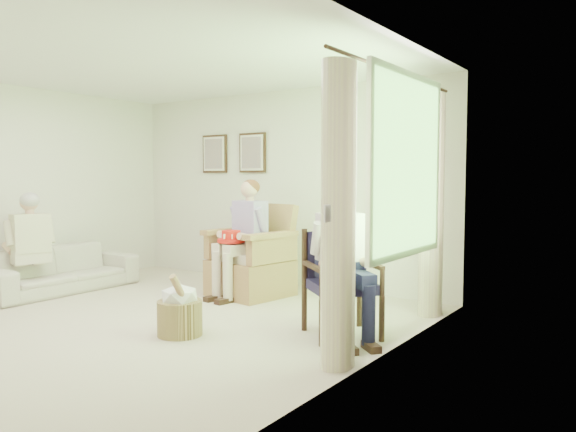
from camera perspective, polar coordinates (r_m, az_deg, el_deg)
The scene contains 17 objects.
floor at distance 5.77m, azimuth -17.06°, elevation -10.68°, with size 5.50×5.50×0.00m, color beige.
back_wall at distance 7.60m, azimuth -0.79°, elevation 2.90°, with size 5.00×0.04×2.60m, color silver.
right_wall at distance 3.94m, azimuth 5.75°, elevation 1.85°, with size 0.04×5.50×2.60m, color silver.
ceiling at distance 5.71m, azimuth -17.61°, elevation 15.48°, with size 5.00×5.50×0.02m, color white.
window at distance 5.04m, azimuth 12.03°, elevation 5.49°, with size 0.13×2.50×1.63m.
curtain_left at distance 4.22m, azimuth 5.15°, elevation -0.04°, with size 0.34×0.34×2.30m, color beige.
curtain_right at distance 6.01m, azimuth 14.38°, elevation 1.05°, with size 0.34×0.34×2.30m, color beige.
framed_print_left at distance 8.30m, azimuth -7.48°, elevation 6.27°, with size 0.45×0.05×0.55m.
framed_print_right at distance 7.85m, azimuth -3.66°, elevation 6.43°, with size 0.45×0.05×0.55m.
wicker_armchair at distance 6.90m, azimuth -3.64°, elevation -5.12°, with size 0.87×0.86×1.11m.
wood_armchair at distance 5.21m, azimuth 5.94°, elevation -6.36°, with size 0.61×0.57×0.93m.
sofa at distance 7.67m, azimuth -22.18°, elevation -5.05°, with size 0.75×1.92×0.56m, color beige.
person_wicker at distance 6.73m, azimuth -4.43°, elevation -1.37°, with size 0.40×0.63×1.39m.
person_dark at distance 5.03m, azimuth 5.12°, elevation -3.55°, with size 0.40×0.62×1.35m.
person_sofa at distance 7.39m, azimuth -25.06°, elevation -2.22°, with size 0.42×0.62×1.23m.
red_hat at distance 6.61m, azimuth -5.79°, elevation -2.20°, with size 0.32×0.32×0.14m.
hatbox at distance 5.28m, azimuth -10.94°, elevation -9.35°, with size 0.53×0.53×0.60m.
Camera 1 is at (4.40, -3.45, 1.45)m, focal length 35.00 mm.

